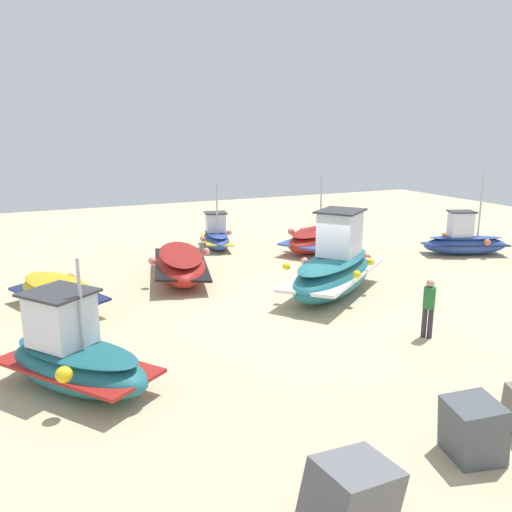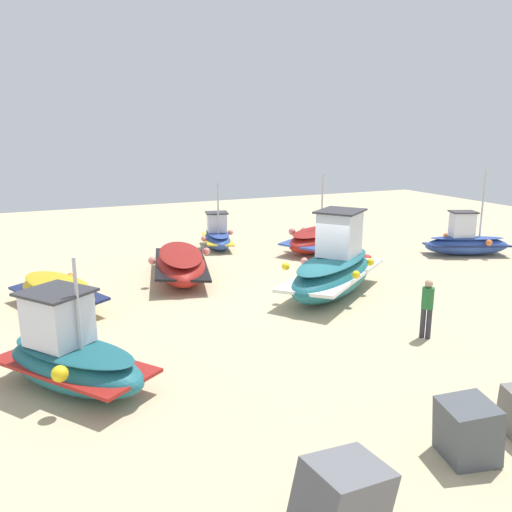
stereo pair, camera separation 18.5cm
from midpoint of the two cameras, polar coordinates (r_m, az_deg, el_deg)
The scene contains 10 objects.
ground_plane at distance 18.03m, azimuth 5.91°, elevation -4.57°, with size 49.01×49.01×0.00m, color #C6B289.
fishing_boat_0 at distance 17.86m, azimuth -20.46°, elevation -3.80°, with size 2.95×4.22×1.07m.
fishing_boat_1 at distance 24.81m, azimuth 6.80°, elevation 1.82°, with size 4.48×3.69×3.61m.
fishing_boat_2 at distance 12.47m, azimuth -18.97°, elevation -10.23°, with size 3.54×4.04×3.03m.
fishing_boat_3 at distance 18.38m, azimuth 8.71°, elevation -1.32°, with size 5.52×4.81×2.93m.
fishing_boat_4 at distance 25.34m, azimuth -4.00°, elevation 2.16°, with size 1.92×3.27×3.24m.
fishing_boat_5 at distance 25.71m, azimuth 22.00°, elevation 1.45°, with size 4.00×2.69×3.93m.
fishing_boat_6 at distance 20.28m, azimuth -7.88°, elevation -0.84°, with size 3.10×5.32×1.19m.
person_walking at distance 15.09m, azimuth 18.41°, elevation -5.03°, with size 0.32×0.32×1.68m.
mooring_buoy_0 at distance 22.46m, azimuth 12.19°, elevation -0.33°, with size 0.40×0.40×0.50m.
Camera 2 is at (8.59, 14.80, 5.63)m, focal length 36.89 mm.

